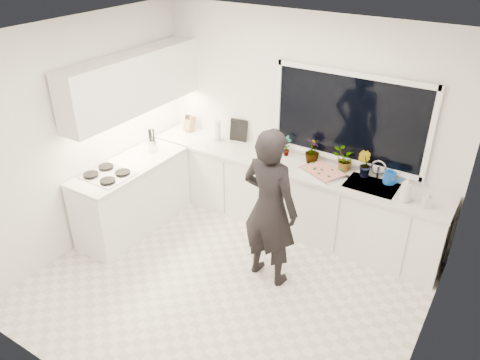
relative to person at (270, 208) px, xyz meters
The scene contains 25 objects.
floor 1.05m from the person, 125.36° to the right, with size 4.00×3.50×0.02m, color beige.
wall_back 1.45m from the person, 102.33° to the left, with size 4.00×0.02×2.70m, color white.
wall_left 2.38m from the person, 169.80° to the right, with size 0.02×3.50×2.70m, color white.
wall_right 1.82m from the person, 13.58° to the right, with size 0.02×3.50×2.70m, color white.
ceiling 1.87m from the person, 125.36° to the right, with size 4.00×3.50×0.02m, color white.
window 1.49m from the person, 76.86° to the left, with size 1.80×0.02×1.00m, color black.
base_cabinets_back 1.17m from the person, 105.86° to the left, with size 3.92×0.58×0.88m, color white.
base_cabinets_left 2.02m from the person, behind, with size 0.58×1.60×0.88m, color white.
countertop_back 1.07m from the person, 106.00° to the left, with size 3.94×0.62×0.04m, color silver.
countertop_left 1.97m from the person, behind, with size 0.62×1.60×0.04m, color silver.
upper_cabinets 2.30m from the person, behind, with size 0.34×2.10×0.70m, color white.
sink 1.28m from the person, 53.87° to the left, with size 0.58×0.42×0.14m, color silver.
faucet 1.45m from the person, 58.54° to the left, with size 0.03×0.03×0.22m, color silver.
stovetop 2.03m from the person, 168.20° to the right, with size 0.56×0.48×0.03m, color black.
person is the anchor object (origin of this frame).
pizza_tray 1.02m from the person, 80.42° to the left, with size 0.50×0.37×0.03m, color #B0AFB4.
pizza 1.02m from the person, 80.42° to the left, with size 0.45×0.32×0.01m, color #A91620.
watering_can 1.50m from the person, 52.84° to the left, with size 0.14×0.14×0.13m, color #1249B1.
paper_towel_roll 1.86m from the person, 142.28° to the left, with size 0.11×0.11×0.26m, color white.
knife_block 2.29m from the person, 149.11° to the left, with size 0.13×0.10×0.22m, color #8F5A42.
utensil_crock 2.01m from the person, 168.93° to the left, with size 0.13×0.13×0.16m, color #B6B6BB.
picture_frame_large 1.76m from the person, 133.39° to the left, with size 0.22×0.02×0.28m, color black.
picture_frame_small 1.76m from the person, 133.25° to the left, with size 0.25×0.02×0.30m, color black.
herb_plants 1.22m from the person, 80.25° to the left, with size 1.20×0.33×0.32m.
soap_bottles 1.51m from the person, 36.07° to the left, with size 0.35×0.13×0.31m.
Camera 1 is at (2.25, -3.28, 3.59)m, focal length 35.00 mm.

